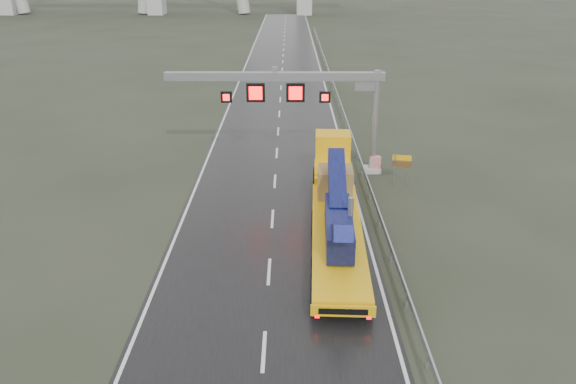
{
  "coord_description": "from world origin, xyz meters",
  "views": [
    {
      "loc": [
        0.98,
        -19.7,
        14.11
      ],
      "look_at": [
        0.92,
        6.45,
        3.2
      ],
      "focal_mm": 35.0,
      "sensor_mm": 36.0,
      "label": 1
    }
  ],
  "objects_px": {
    "heavy_haul_truck": "(335,195)",
    "striped_barrier": "(375,165)",
    "exit_sign_pair": "(402,164)",
    "sign_gantry": "(306,94)"
  },
  "relations": [
    {
      "from": "exit_sign_pair",
      "to": "striped_barrier",
      "type": "xyz_separation_m",
      "value": [
        -1.38,
        2.34,
        -0.89
      ]
    },
    {
      "from": "heavy_haul_truck",
      "to": "striped_barrier",
      "type": "distance_m",
      "value": 8.7
    },
    {
      "from": "heavy_haul_truck",
      "to": "exit_sign_pair",
      "type": "height_order",
      "value": "heavy_haul_truck"
    },
    {
      "from": "heavy_haul_truck",
      "to": "exit_sign_pair",
      "type": "relative_size",
      "value": 8.3
    },
    {
      "from": "sign_gantry",
      "to": "striped_barrier",
      "type": "height_order",
      "value": "sign_gantry"
    },
    {
      "from": "heavy_haul_truck",
      "to": "striped_barrier",
      "type": "height_order",
      "value": "heavy_haul_truck"
    },
    {
      "from": "heavy_haul_truck",
      "to": "exit_sign_pair",
      "type": "bearing_deg",
      "value": 51.56
    },
    {
      "from": "heavy_haul_truck",
      "to": "sign_gantry",
      "type": "bearing_deg",
      "value": 103.04
    },
    {
      "from": "exit_sign_pair",
      "to": "striped_barrier",
      "type": "distance_m",
      "value": 2.86
    },
    {
      "from": "heavy_haul_truck",
      "to": "striped_barrier",
      "type": "bearing_deg",
      "value": 68.88
    }
  ]
}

